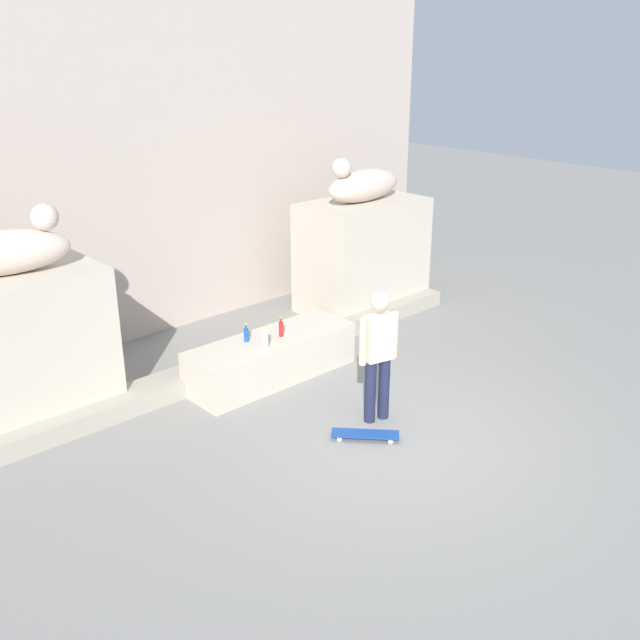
{
  "coord_description": "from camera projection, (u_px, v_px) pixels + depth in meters",
  "views": [
    {
      "loc": [
        -5.69,
        -4.85,
        4.43
      ],
      "look_at": [
        0.08,
        1.41,
        1.1
      ],
      "focal_mm": 40.57,
      "sensor_mm": 36.0,
      "label": 1
    }
  ],
  "objects": [
    {
      "name": "bottle_clear",
      "position": [
        265.0,
        339.0,
        9.5
      ],
      "size": [
        0.08,
        0.08,
        0.32
      ],
      "color": "silver",
      "rests_on": "ledge_block"
    },
    {
      "name": "bottle_red",
      "position": [
        281.0,
        329.0,
        9.89
      ],
      "size": [
        0.06,
        0.06,
        0.28
      ],
      "color": "red",
      "rests_on": "ledge_block"
    },
    {
      "name": "pedestal_right",
      "position": [
        362.0,
        255.0,
        12.47
      ],
      "size": [
        2.14,
        1.28,
        1.88
      ],
      "primitive_type": "cube",
      "color": "beige",
      "rests_on": "ground_plane"
    },
    {
      "name": "bottle_blue",
      "position": [
        246.0,
        334.0,
        9.73
      ],
      "size": [
        0.07,
        0.07,
        0.25
      ],
      "color": "#194C99",
      "rests_on": "ledge_block"
    },
    {
      "name": "pedestal_left",
      "position": [
        15.0,
        349.0,
        8.69
      ],
      "size": [
        2.14,
        1.28,
        1.88
      ],
      "primitive_type": "cube",
      "color": "beige",
      "rests_on": "ground_plane"
    },
    {
      "name": "skateboard",
      "position": [
        365.0,
        434.0,
        8.54
      ],
      "size": [
        0.69,
        0.73,
        0.08
      ],
      "rotation": [
        0.0,
        0.0,
        5.45
      ],
      "color": "navy",
      "rests_on": "ground_plane"
    },
    {
      "name": "stair_step",
      "position": [
        249.0,
        358.0,
        10.43
      ],
      "size": [
        8.14,
        0.5,
        0.24
      ],
      "primitive_type": "cube",
      "color": "#A9A08F",
      "rests_on": "ground_plane"
    },
    {
      "name": "ground_plane",
      "position": [
        396.0,
        440.0,
        8.53
      ],
      "size": [
        40.0,
        40.0,
        0.0
      ],
      "primitive_type": "plane",
      "color": "gray"
    },
    {
      "name": "ledge_block",
      "position": [
        272.0,
        358.0,
        10.0
      ],
      "size": [
        2.47,
        0.8,
        0.61
      ],
      "primitive_type": "cube",
      "color": "beige",
      "rests_on": "ground_plane"
    },
    {
      "name": "facade_wall",
      "position": [
        152.0,
        167.0,
        11.12
      ],
      "size": [
        11.36,
        0.6,
        5.16
      ],
      "primitive_type": "cube",
      "color": "#BFAFA2",
      "rests_on": "ground_plane"
    },
    {
      "name": "statue_reclining_right",
      "position": [
        362.0,
        184.0,
        12.01
      ],
      "size": [
        1.62,
        0.63,
        0.78
      ],
      "rotation": [
        0.0,
        0.0,
        3.18
      ],
      "color": "beige",
      "rests_on": "pedestal_right"
    },
    {
      "name": "statue_reclining_left",
      "position": [
        2.0,
        251.0,
        8.26
      ],
      "size": [
        1.69,
        0.92,
        0.78
      ],
      "rotation": [
        0.0,
        0.0,
        -0.23
      ],
      "color": "beige",
      "rests_on": "pedestal_left"
    },
    {
      "name": "skater",
      "position": [
        378.0,
        351.0,
        8.67
      ],
      "size": [
        0.53,
        0.28,
        1.67
      ],
      "rotation": [
        0.0,
        0.0,
        6.05
      ],
      "color": "#1E233F",
      "rests_on": "ground_plane"
    }
  ]
}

